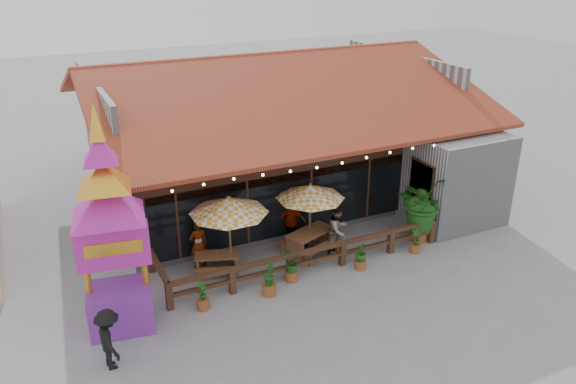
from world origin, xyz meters
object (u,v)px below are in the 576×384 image
picnic_table_left (217,260)px  picnic_table_right (310,238)px  umbrella_left (229,206)px  tropical_plant (421,204)px  thai_sign_tower (107,208)px  pedestrian (109,339)px  umbrella_right (310,192)px

picnic_table_left → picnic_table_right: size_ratio=0.82×
umbrella_left → tropical_plant: bearing=-7.2°
thai_sign_tower → pedestrian: 3.35m
picnic_table_left → tropical_plant: size_ratio=0.69×
tropical_plant → pedestrian: 11.75m
umbrella_right → thai_sign_tower: bearing=-166.0°
umbrella_left → tropical_plant: (7.08, -0.89, -0.95)m
picnic_table_left → thai_sign_tower: (-3.41, -1.66, 3.27)m
picnic_table_left → pedestrian: pedestrian is taller
umbrella_left → picnic_table_right: bearing=-0.2°
thai_sign_tower → tropical_plant: 11.20m
thai_sign_tower → tropical_plant: (10.95, 0.63, -2.27)m
thai_sign_tower → tropical_plant: bearing=3.3°
thai_sign_tower → pedestrian: thai_sign_tower is taller
picnic_table_left → umbrella_left: bearing=-16.3°
umbrella_right → picnic_table_left: bearing=-178.7°
pedestrian → thai_sign_tower: bearing=-27.5°
umbrella_left → umbrella_right: umbrella_left is taller
umbrella_left → picnic_table_left: size_ratio=1.93×
umbrella_right → tropical_plant: umbrella_right is taller
picnic_table_right → pedestrian: 8.04m
umbrella_right → umbrella_left: bearing=-176.1°
thai_sign_tower → pedestrian: size_ratio=4.14×
picnic_table_right → pedestrian: size_ratio=1.26×
thai_sign_tower → picnic_table_left: bearing=25.9°
picnic_table_left → thai_sign_tower: 5.01m
umbrella_left → picnic_table_left: 2.01m
umbrella_left → thai_sign_tower: bearing=-158.4°
picnic_table_right → thai_sign_tower: size_ratio=0.30×
tropical_plant → thai_sign_tower: bearing=-176.7°
thai_sign_tower → pedestrian: (-0.57, -1.60, -2.88)m
umbrella_left → thai_sign_tower: size_ratio=0.48×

